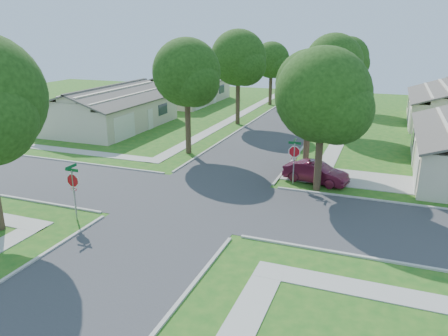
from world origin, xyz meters
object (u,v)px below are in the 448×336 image
Objects in this scene: tree_e_mid at (334,65)px; house_nw_near at (112,112)px; stop_sign_ne at (294,154)px; car_curb_east at (313,114)px; tree_w_mid at (239,60)px; tree_w_near at (187,76)px; car_driveway at (316,173)px; tree_w_far at (272,62)px; car_curb_west at (293,104)px; stop_sign_sw at (73,183)px; tree_e_near at (311,88)px; tree_e_far at (348,60)px; house_nw_far at (185,91)px; tree_ne_corner at (324,100)px.

house_nw_near is (-20.75, -6.01, -4.74)m from tree_e_mid.
stop_sign_ne is 0.72× the size of car_curb_east.
tree_w_mid is at bearing 180.00° from tree_e_mid.
tree_w_near is 2.17× the size of car_driveway.
car_curb_west is at bearing -33.16° from tree_w_far.
tree_w_mid is at bearing 89.87° from stop_sign_sw.
tree_e_near is at bearing 96.85° from car_curb_west.
tree_w_far is (-9.35, 29.31, 3.48)m from stop_sign_ne.
stop_sign_sw is at bearing 146.35° from car_driveway.
tree_w_mid reaches higher than tree_e_far.
house_nw_near and house_nw_far have the same top height.
tree_e_far is 0.64× the size of house_nw_near.
tree_w_mid is at bearing 27.90° from house_nw_near.
stop_sign_sw is at bearing -141.16° from tree_ne_corner.
car_driveway is at bearing 105.56° from tree_ne_corner.
car_curb_east is (-2.48, -8.25, -5.27)m from tree_e_far.
tree_w_near reaches higher than car_curb_east.
car_driveway is at bearing -55.54° from tree_w_mid.
tree_e_far is at bearing 69.30° from car_curb_east.
tree_ne_corner is 0.64× the size of house_nw_near.
house_nw_near is at bearing 154.23° from tree_ne_corner.
tree_e_near is 31.24m from house_nw_far.
car_driveway is 0.99× the size of car_curb_east.
stop_sign_sw is 14.30m from tree_w_near.
tree_e_mid reaches higher than tree_e_near.
house_nw_far reaches higher than stop_sign_sw.
car_curb_west is (14.79, 16.75, -0.90)m from house_nw_near.
tree_w_mid is at bearing 64.43° from car_curb_west.
tree_ne_corner is 2.04× the size of car_curb_west.
tree_w_mid is 16.56m from house_nw_far.
stop_sign_sw is 22.71m from house_nw_near.
tree_w_mid is at bearing 128.05° from tree_e_near.
car_curb_west is (3.50, 36.45, -1.42)m from stop_sign_sw.
tree_w_far is (-9.40, 25.00, -0.14)m from tree_e_near.
stop_sign_ne is 19.31m from tree_w_mid.
stop_sign_sw reaches higher than car_driveway.
house_nw_near is 17.00m from house_nw_far.
tree_w_mid is at bearing 123.22° from tree_ne_corner.
tree_w_near is 0.66× the size of house_nw_near.
stop_sign_ne is (9.40, 9.40, 0.00)m from stop_sign_sw.
tree_e_mid is 0.96× the size of tree_w_mid.
tree_e_mid is 13.52m from car_curb_west.
stop_sign_ne is 0.34× the size of tree_e_far.
car_curb_west is (14.79, -0.25, -0.90)m from house_nw_far.
tree_e_far is 29.85m from tree_ne_corner.
stop_sign_sw is 40.04m from tree_e_far.
tree_w_near is 1.12× the size of tree_w_far.
tree_e_mid is (9.46, 25.71, 4.22)m from stop_sign_sw.
tree_w_far reaches higher than house_nw_near.
tree_e_far is 26.71m from tree_w_near.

